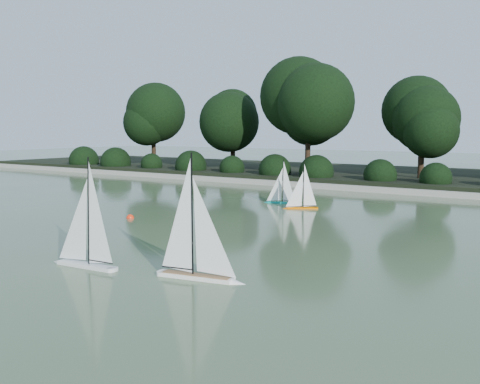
# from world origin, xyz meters

# --- Properties ---
(ground) EXTENTS (80.00, 80.00, 0.00)m
(ground) POSITION_xyz_m (0.00, 0.00, 0.00)
(ground) COLOR #3B5231
(ground) RESTS_ON ground
(pond_coping) EXTENTS (40.00, 0.35, 0.18)m
(pond_coping) POSITION_xyz_m (0.00, 9.00, 0.09)
(pond_coping) COLOR gray
(pond_coping) RESTS_ON ground
(far_bank) EXTENTS (40.00, 8.00, 0.30)m
(far_bank) POSITION_xyz_m (0.00, 13.00, 0.15)
(far_bank) COLOR black
(far_bank) RESTS_ON ground
(tree_line) EXTENTS (26.31, 3.93, 4.39)m
(tree_line) POSITION_xyz_m (1.23, 11.44, 2.64)
(tree_line) COLOR black
(tree_line) RESTS_ON ground
(shrub_hedge) EXTENTS (29.10, 1.10, 1.10)m
(shrub_hedge) POSITION_xyz_m (0.00, 9.90, 0.45)
(shrub_hedge) COLOR black
(shrub_hedge) RESTS_ON ground
(sailboat_white_a) EXTENTS (1.22, 0.29, 1.66)m
(sailboat_white_a) POSITION_xyz_m (-0.04, -2.05, 0.26)
(sailboat_white_a) COLOR silver
(sailboat_white_a) RESTS_ON ground
(sailboat_white_b) EXTENTS (1.28, 0.43, 1.75)m
(sailboat_white_b) POSITION_xyz_m (1.81, -1.62, 0.27)
(sailboat_white_b) COLOR white
(sailboat_white_b) RESTS_ON ground
(sailboat_orange) EXTENTS (0.80, 0.59, 1.22)m
(sailboat_orange) POSITION_xyz_m (-0.05, 4.62, 0.19)
(sailboat_orange) COLOR #FD6F00
(sailboat_orange) RESTS_ON ground
(sailboat_teal) EXTENTS (0.89, 0.38, 1.23)m
(sailboat_teal) POSITION_xyz_m (-0.97, 5.22, 0.19)
(sailboat_teal) COLOR #09908A
(sailboat_teal) RESTS_ON ground
(race_buoy) EXTENTS (0.17, 0.17, 0.17)m
(race_buoy) POSITION_xyz_m (-2.48, 1.30, 0.00)
(race_buoy) COLOR #FA2D0D
(race_buoy) RESTS_ON ground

